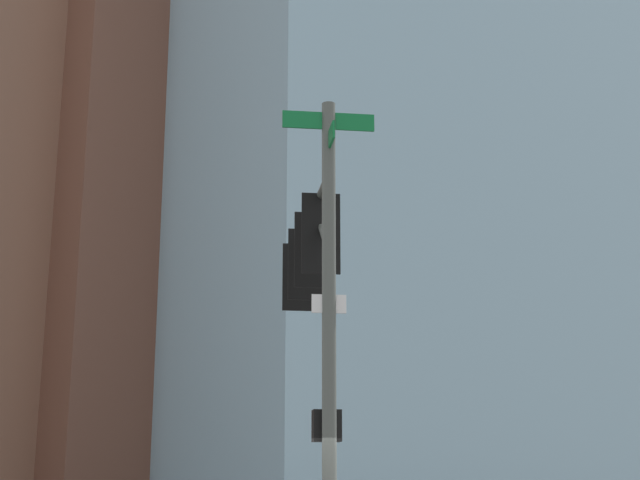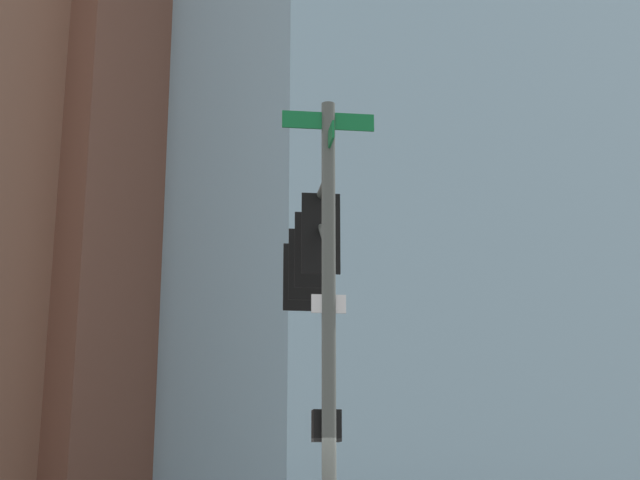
{
  "view_description": "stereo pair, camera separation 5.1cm",
  "coord_description": "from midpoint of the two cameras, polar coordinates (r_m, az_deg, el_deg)",
  "views": [
    {
      "loc": [
        -9.4,
        6.83,
        2.0
      ],
      "look_at": [
        1.28,
        -0.26,
        5.27
      ],
      "focal_mm": 52.8,
      "sensor_mm": 36.0,
      "label": 1
    },
    {
      "loc": [
        -9.42,
        6.78,
        2.0
      ],
      "look_at": [
        1.28,
        -0.26,
        5.27
      ],
      "focal_mm": 52.8,
      "sensor_mm": 36.0,
      "label": 2
    }
  ],
  "objects": [
    {
      "name": "signal_pole_assembly",
      "position": [
        13.99,
        -0.34,
        -2.4
      ],
      "size": [
        4.55,
        2.63,
        6.95
      ],
      "rotation": [
        0.0,
        0.0,
        5.83
      ],
      "color": "#4C514C",
      "rests_on": "ground_plane"
    },
    {
      "name": "building_brick_nearside",
      "position": [
        62.53,
        -9.9,
        3.74
      ],
      "size": [
        26.69,
        18.33,
        42.27
      ],
      "primitive_type": "cube",
      "color": "brown",
      "rests_on": "ground_plane"
    },
    {
      "name": "building_brick_farside",
      "position": [
        64.54,
        3.29,
        7.09
      ],
      "size": [
        16.64,
        16.78,
        51.03
      ],
      "primitive_type": "cube",
      "color": "#845B47",
      "rests_on": "ground_plane"
    },
    {
      "name": "building_glass_tower",
      "position": [
        61.62,
        5.16,
        13.42
      ],
      "size": [
        25.59,
        32.54,
        61.2
      ],
      "primitive_type": "cube",
      "color": "#8CB2C6",
      "rests_on": "ground_plane"
    }
  ]
}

